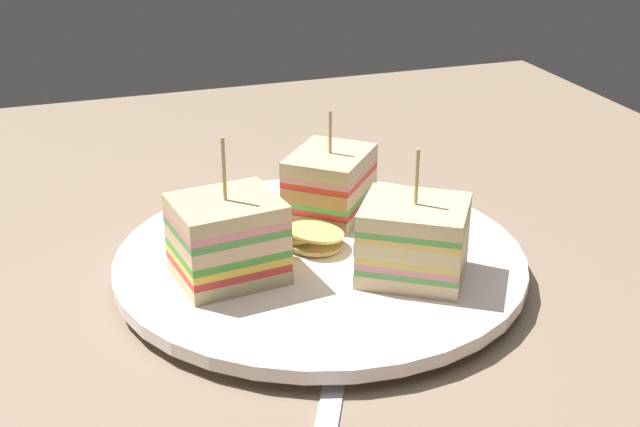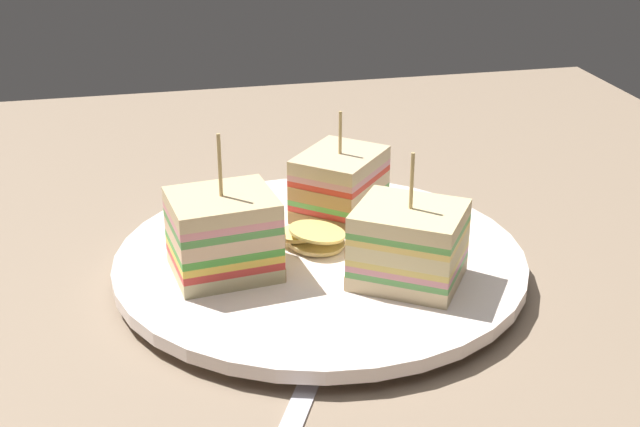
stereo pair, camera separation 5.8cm
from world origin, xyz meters
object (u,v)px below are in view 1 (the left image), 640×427
Objects in this scene: sandwich_wedge_0 at (413,240)px; plate at (320,262)px; chip_pile at (313,236)px; sandwich_wedge_1 at (330,184)px; sandwich_wedge_2 at (228,239)px.

plate is at bearing -12.81° from sandwich_wedge_0.
sandwich_wedge_0 is 1.34× the size of chip_pile.
chip_pile is (6.10, 4.65, -1.74)cm from sandwich_wedge_0.
sandwich_wedge_0 is at bearing -136.34° from plate.
plate is 3.21× the size of sandwich_wedge_0.
plate is 7.32cm from sandwich_wedge_1.
sandwich_wedge_2 is at bearing -11.92° from sandwich_wedge_1.
sandwich_wedge_1 is (6.04, -2.81, 3.05)cm from plate.
sandwich_wedge_0 is 11.00cm from sandwich_wedge_1.
sandwich_wedge_1 is (10.86, 1.79, -0.11)cm from sandwich_wedge_0.
chip_pile is at bearing 2.21° from plate.
sandwich_wedge_1 reaches higher than chip_pile.
plate is at bearing -177.79° from chip_pile.
sandwich_wedge_0 is at bearing -142.67° from chip_pile.
plate is 7.45cm from sandwich_wedge_2.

